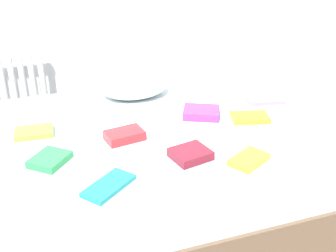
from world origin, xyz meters
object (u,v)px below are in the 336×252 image
object	(u,v)px
textbook_white	(317,139)
textbook_purple	(201,113)
radiator	(4,90)
textbook_pink	(264,99)
pillow	(134,86)
textbook_orange	(250,118)
bed	(171,164)
textbook_teal	(109,186)
textbook_green	(50,160)
textbook_red	(124,135)
textbook_yellow	(249,160)
textbook_lime	(34,132)
textbook_maroon	(190,154)

from	to	relation	value
textbook_white	textbook_purple	bearing A→B (deg)	158.88
radiator	textbook_pink	size ratio (longest dim) A/B	2.68
pillow	textbook_orange	distance (m)	0.80
bed	textbook_white	bearing A→B (deg)	-31.86
bed	textbook_teal	distance (m)	0.72
bed	pillow	world-z (taller)	pillow
textbook_green	textbook_red	size ratio (longest dim) A/B	0.89
textbook_teal	textbook_purple	size ratio (longest dim) A/B	1.16
bed	textbook_green	bearing A→B (deg)	-165.53
bed	textbook_pink	xyz separation A→B (m)	(0.70, 0.16, 0.26)
textbook_purple	textbook_pink	size ratio (longest dim) A/B	0.92
radiator	textbook_yellow	world-z (taller)	radiator
pillow	textbook_pink	bearing A→B (deg)	-23.80
textbook_green	textbook_yellow	distance (m)	0.97
radiator	textbook_purple	world-z (taller)	radiator
textbook_yellow	textbook_pink	distance (m)	0.81
textbook_pink	textbook_red	size ratio (longest dim) A/B	1.16
bed	textbook_orange	bearing A→B (deg)	-8.29
textbook_red	textbook_white	xyz separation A→B (m)	(0.97, -0.36, -0.01)
textbook_yellow	textbook_pink	world-z (taller)	textbook_yellow
bed	radiator	world-z (taller)	radiator
textbook_orange	textbook_lime	world-z (taller)	same
textbook_purple	textbook_pink	xyz separation A→B (m)	(0.48, 0.09, -0.01)
textbook_maroon	textbook_pink	world-z (taller)	textbook_maroon
textbook_teal	textbook_red	distance (m)	0.45
textbook_pink	textbook_white	size ratio (longest dim) A/B	1.23
textbook_teal	textbook_lime	bearing A→B (deg)	75.58
textbook_teal	textbook_purple	bearing A→B (deg)	0.97
textbook_teal	textbook_red	bearing A→B (deg)	29.05
radiator	textbook_pink	xyz separation A→B (m)	(1.62, -1.04, 0.12)
textbook_maroon	textbook_yellow	size ratio (longest dim) A/B	0.91
textbook_green	textbook_lime	size ratio (longest dim) A/B	0.87
radiator	textbook_purple	bearing A→B (deg)	-44.76
radiator	textbook_red	xyz separation A→B (m)	(0.63, -1.27, 0.13)
textbook_orange	textbook_purple	bearing A→B (deg)	165.45
textbook_maroon	textbook_green	bearing A→B (deg)	152.48
textbook_green	textbook_yellow	xyz separation A→B (m)	(0.92, -0.32, -0.00)
pillow	textbook_lime	xyz separation A→B (m)	(-0.67, -0.35, -0.06)
textbook_lime	textbook_pink	xyz separation A→B (m)	(1.45, 0.01, -0.00)
textbook_orange	textbook_lime	distance (m)	1.23
textbook_maroon	pillow	bearing A→B (deg)	81.45
pillow	textbook_green	distance (m)	0.92
textbook_maroon	textbook_yellow	distance (m)	0.29
textbook_teal	textbook_yellow	distance (m)	0.69
textbook_teal	textbook_red	size ratio (longest dim) A/B	1.23
textbook_orange	textbook_red	xyz separation A→B (m)	(-0.76, 0.00, 0.01)
bed	textbook_green	xyz separation A→B (m)	(-0.69, -0.18, 0.27)
textbook_orange	textbook_maroon	xyz separation A→B (m)	(-0.50, -0.29, 0.01)
textbook_red	textbook_orange	bearing A→B (deg)	-9.46
radiator	textbook_teal	bearing A→B (deg)	-74.93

